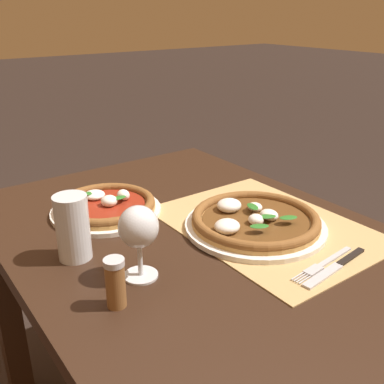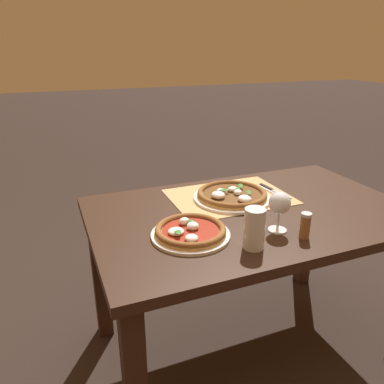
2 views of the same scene
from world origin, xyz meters
TOP-DOWN VIEW (x-y plane):
  - ground_plane at (0.00, 0.00)m, footprint 24.00×24.00m
  - dining_table at (0.00, 0.00)m, footprint 1.34×0.83m
  - paper_placemat at (0.02, -0.16)m, footprint 0.53×0.39m
  - pizza_near at (0.03, -0.13)m, footprint 0.35×0.35m
  - pizza_far at (0.33, 0.12)m, footprint 0.29×0.29m
  - wine_glass at (0.01, 0.20)m, footprint 0.08×0.08m
  - pint_glass at (0.16, 0.28)m, footprint 0.07×0.07m
  - fork at (-0.18, -0.13)m, footprint 0.04×0.20m
  - knife at (-0.21, -0.14)m, footprint 0.04×0.22m
  - pepper_shaker at (-0.05, 0.28)m, footprint 0.04×0.04m

SIDE VIEW (x-z plane):
  - ground_plane at x=0.00m, z-range 0.00..0.00m
  - dining_table at x=0.00m, z-range 0.26..1.00m
  - paper_placemat at x=0.02m, z-range 0.74..0.74m
  - fork at x=-0.18m, z-range 0.74..0.75m
  - knife at x=-0.21m, z-range 0.74..0.75m
  - pizza_far at x=0.33m, z-range 0.73..0.79m
  - pizza_near at x=0.03m, z-range 0.74..0.79m
  - pepper_shaker at x=-0.05m, z-range 0.74..0.84m
  - pint_glass at x=0.16m, z-range 0.74..0.88m
  - wine_glass at x=0.01m, z-range 0.77..0.92m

